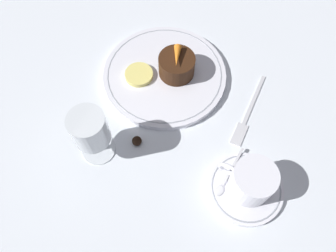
{
  "coord_description": "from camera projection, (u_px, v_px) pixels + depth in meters",
  "views": [
    {
      "loc": [
        -0.18,
        0.34,
        0.59
      ],
      "look_at": [
        -0.06,
        0.09,
        0.04
      ],
      "focal_mm": 35.0,
      "sensor_mm": 36.0,
      "label": 1
    }
  ],
  "objects": [
    {
      "name": "ground_plane",
      "position": [
        164.0,
        90.0,
        0.7
      ],
      "size": [
        3.0,
        3.0,
        0.0
      ],
      "primitive_type": "plane",
      "color": "white"
    },
    {
      "name": "dinner_plate",
      "position": [
        165.0,
        75.0,
        0.71
      ],
      "size": [
        0.27,
        0.27,
        0.01
      ],
      "color": "white",
      "rests_on": "ground_plane"
    },
    {
      "name": "saucer",
      "position": [
        246.0,
        188.0,
        0.6
      ],
      "size": [
        0.14,
        0.14,
        0.01
      ],
      "color": "white",
      "rests_on": "ground_plane"
    },
    {
      "name": "coffee_cup",
      "position": [
        252.0,
        181.0,
        0.57
      ],
      "size": [
        0.1,
        0.08,
        0.07
      ],
      "color": "white",
      "rests_on": "saucer"
    },
    {
      "name": "spoon",
      "position": [
        227.0,
        177.0,
        0.6
      ],
      "size": [
        0.02,
        0.11,
        0.0
      ],
      "color": "silver",
      "rests_on": "saucer"
    },
    {
      "name": "wine_glass",
      "position": [
        90.0,
        131.0,
        0.57
      ],
      "size": [
        0.07,
        0.07,
        0.12
      ],
      "color": "silver",
      "rests_on": "ground_plane"
    },
    {
      "name": "fork",
      "position": [
        247.0,
        117.0,
        0.67
      ],
      "size": [
        0.02,
        0.18,
        0.01
      ],
      "color": "silver",
      "rests_on": "ground_plane"
    },
    {
      "name": "dessert_cake",
      "position": [
        177.0,
        66.0,
        0.69
      ],
      "size": [
        0.08,
        0.08,
        0.05
      ],
      "color": "#381E0F",
      "rests_on": "dinner_plate"
    },
    {
      "name": "carrot_garnish",
      "position": [
        177.0,
        56.0,
        0.66
      ],
      "size": [
        0.03,
        0.05,
        0.02
      ],
      "color": "orange",
      "rests_on": "dessert_cake"
    },
    {
      "name": "pineapple_slice",
      "position": [
        138.0,
        76.0,
        0.7
      ],
      "size": [
        0.06,
        0.06,
        0.01
      ],
      "color": "#EFE075",
      "rests_on": "dinner_plate"
    },
    {
      "name": "chocolate_truffle",
      "position": [
        137.0,
        141.0,
        0.64
      ],
      "size": [
        0.02,
        0.02,
        0.02
      ],
      "color": "black",
      "rests_on": "ground_plane"
    }
  ]
}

